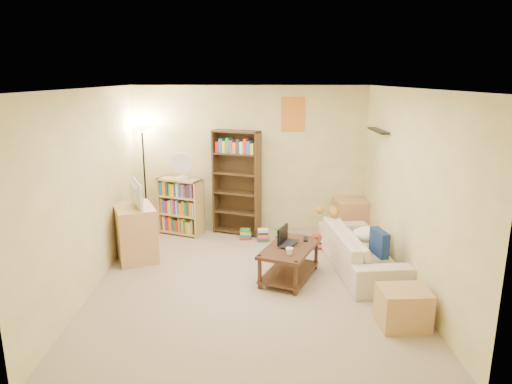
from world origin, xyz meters
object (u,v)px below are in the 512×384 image
mug (289,251)px  tall_bookshelf (237,180)px  tabby_cat (331,211)px  television (133,194)px  floor_lamp (143,147)px  side_table (350,216)px  desk_fan (182,166)px  end_cabinet (403,308)px  tv_stand (135,233)px  sofa (361,250)px  short_bookshelf (181,206)px  laptop (293,245)px  coffee_table (289,257)px

mug → tall_bookshelf: bearing=108.8°
tabby_cat → television: television is taller
floor_lamp → side_table: 3.72m
desk_fan → end_cabinet: (2.79, -3.00, -0.99)m
tv_stand → sofa: bearing=-30.2°
tv_stand → short_bookshelf: size_ratio=0.82×
tv_stand → side_table: (3.42, 1.12, -0.11)m
tabby_cat → side_table: 1.01m
television → mug: bearing=-137.7°
tv_stand → end_cabinet: (3.35, -1.95, -0.19)m
floor_lamp → side_table: floor_lamp is taller
tv_stand → tall_bookshelf: (1.46, 1.13, 0.54)m
floor_lamp → tabby_cat: bearing=-16.5°
laptop → short_bookshelf: size_ratio=0.45×
laptop → side_table: size_ratio=0.74×
tall_bookshelf → floor_lamp: (-1.56, 0.07, 0.55)m
television → short_bookshelf: 1.31m
tabby_cat → laptop: (-0.67, -0.99, -0.17)m
mug → side_table: bearing=60.1°
side_table → tabby_cat: bearing=-120.5°
sofa → tall_bookshelf: 2.45m
tabby_cat → mug: bearing=-119.5°
coffee_table → floor_lamp: 3.24m
tabby_cat → short_bookshelf: bearing=161.8°
laptop → end_cabinet: bearing=-111.8°
desk_fan → end_cabinet: 4.21m
side_table → sofa: bearing=-96.3°
end_cabinet → floor_lamp: bearing=137.6°
sofa → laptop: 1.04m
laptop → end_cabinet: laptop is taller
tabby_cat → side_table: (0.48, 0.82, -0.34)m
television → side_table: bearing=-94.7°
side_table → floor_lamp: bearing=178.7°
side_table → coffee_table: bearing=-123.0°
television → short_bookshelf: bearing=-47.6°
side_table → tall_bookshelf: bearing=179.7°
tall_bookshelf → desk_fan: bearing=-154.1°
television → tv_stand: bearing=-112.8°
television → end_cabinet: size_ratio=1.23×
coffee_table → desk_fan: bearing=157.2°
coffee_table → tall_bookshelf: size_ratio=0.65×
tall_bookshelf → side_table: bearing=20.7°
tabby_cat → floor_lamp: size_ratio=0.24×
mug → short_bookshelf: bearing=128.6°
coffee_table → laptop: laptop is taller
floor_lamp → tall_bookshelf: bearing=-2.6°
tabby_cat → television: bearing=-174.2°
coffee_table → laptop: size_ratio=2.64×
tall_bookshelf → desk_fan: size_ratio=3.92×
laptop → floor_lamp: (-2.37, 1.89, 1.02)m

